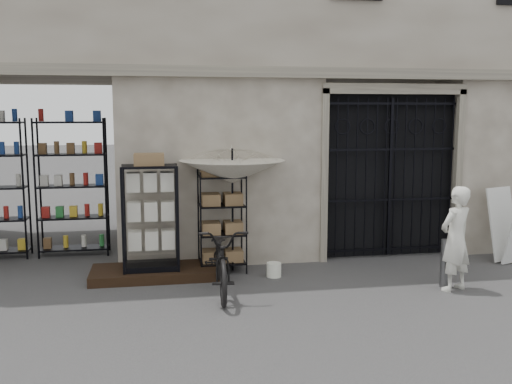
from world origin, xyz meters
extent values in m
plane|color=black|center=(0.00, 0.00, 0.00)|extent=(80.00, 80.00, 0.00)
cube|color=#B6AC9B|center=(0.00, 4.00, 4.50)|extent=(14.00, 4.00, 9.00)
cube|color=black|center=(-4.50, 2.80, 1.50)|extent=(3.00, 1.70, 3.00)
cube|color=black|center=(-4.55, 3.30, 1.25)|extent=(2.70, 0.50, 2.50)
cube|color=black|center=(1.75, 2.28, 1.50)|extent=(2.50, 0.06, 3.00)
cube|color=black|center=(1.75, 2.12, 1.45)|extent=(0.05, 0.05, 2.80)
cube|color=black|center=(-2.40, 1.55, 0.07)|extent=(2.00, 0.90, 0.15)
cube|color=black|center=(-2.45, 1.51, 0.20)|extent=(0.86, 0.58, 0.09)
cube|color=silver|center=(-2.48, 1.26, 0.97)|extent=(0.76, 0.08, 1.53)
cube|color=silver|center=(-2.45, 1.51, 0.88)|extent=(0.72, 0.43, 1.28)
cube|color=olive|center=(-2.45, 1.51, 1.84)|extent=(0.49, 0.39, 0.18)
cube|color=black|center=(-1.31, 1.73, 0.84)|extent=(0.84, 0.68, 1.67)
cube|color=olive|center=(-1.31, 1.73, 0.78)|extent=(0.71, 0.56, 1.25)
cylinder|color=black|center=(-1.13, 1.71, 1.01)|extent=(0.04, 0.04, 2.03)
imported|color=beige|center=(-1.13, 1.71, 1.75)|extent=(1.68, 1.71, 1.36)
cylinder|color=white|center=(-0.54, 1.25, 0.11)|extent=(0.28, 0.28, 0.22)
imported|color=black|center=(-1.45, 0.61, 0.00)|extent=(0.73, 1.05, 1.93)
cylinder|color=#555658|center=(1.86, 0.27, 0.36)|extent=(0.16, 0.16, 0.73)
imported|color=silver|center=(1.93, 0.12, 0.00)|extent=(1.13, 1.64, 0.37)
cube|color=silver|center=(3.63, 1.56, 0.66)|extent=(0.67, 0.48, 1.27)
camera|label=1|loc=(-2.36, -7.38, 2.60)|focal=40.00mm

